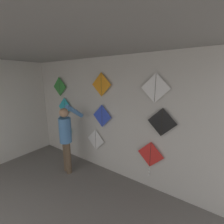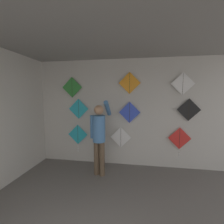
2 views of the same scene
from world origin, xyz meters
name	(u,v)px [view 2 (image 2 of 2)]	position (x,y,z in m)	size (l,w,h in m)	color
back_panel	(127,113)	(0.00, 4.05, 1.40)	(5.59, 0.06, 2.80)	beige
ceiling_slab	(118,16)	(0.00, 2.01, 2.82)	(5.59, 4.82, 0.04)	gray
shopkeeper	(99,134)	(-0.60, 3.38, 0.99)	(0.44, 0.57, 1.76)	brown
kite_0	(78,136)	(-1.35, 3.96, 0.75)	(0.55, 0.04, 0.76)	#28B2C6
kite_1	(121,137)	(-0.15, 3.96, 0.76)	(0.55, 0.01, 0.55)	white
kite_2	(179,140)	(1.32, 3.96, 0.76)	(0.55, 0.04, 0.76)	red
kite_3	(79,109)	(-1.31, 3.96, 1.50)	(0.55, 0.01, 0.55)	#28B2C6
kite_4	(130,112)	(0.07, 3.96, 1.43)	(0.55, 0.01, 0.55)	blue
kite_5	(189,110)	(1.50, 3.96, 1.52)	(0.55, 0.01, 0.55)	black
kite_6	(72,87)	(-1.48, 3.96, 2.08)	(0.55, 0.01, 0.55)	#338C38
kite_7	(130,83)	(0.06, 3.96, 2.18)	(0.55, 0.01, 0.55)	orange
kite_8	(183,84)	(1.33, 3.96, 2.15)	(0.55, 0.01, 0.55)	white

